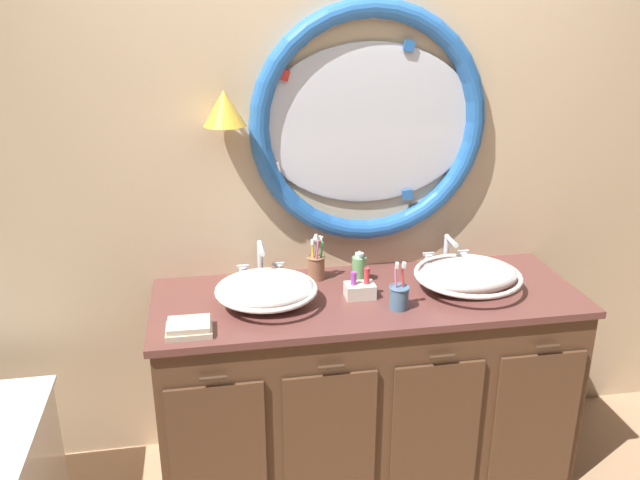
{
  "coord_description": "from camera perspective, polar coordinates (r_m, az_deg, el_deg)",
  "views": [
    {
      "loc": [
        -0.58,
        -2.18,
        2.05
      ],
      "look_at": [
        -0.15,
        0.25,
        1.12
      ],
      "focal_mm": 37.08,
      "sensor_mm": 36.0,
      "label": 1
    }
  ],
  "objects": [
    {
      "name": "back_wall_assembly",
      "position": [
        2.92,
        1.91,
        6.22
      ],
      "size": [
        6.4,
        0.26,
        2.6
      ],
      "color": "#D6B78E",
      "rests_on": "ground_plane"
    },
    {
      "name": "vanity_counter",
      "position": [
        2.97,
        3.92,
        -12.22
      ],
      "size": [
        1.78,
        0.66,
        0.87
      ],
      "color": "brown",
      "rests_on": "ground_plane"
    },
    {
      "name": "sink_basin_left",
      "position": [
        2.65,
        -4.65,
        -4.31
      ],
      "size": [
        0.41,
        0.41,
        0.13
      ],
      "color": "white",
      "rests_on": "vanity_counter"
    },
    {
      "name": "sink_basin_right",
      "position": [
        2.84,
        12.64,
        -3.0
      ],
      "size": [
        0.45,
        0.45,
        0.13
      ],
      "color": "white",
      "rests_on": "vanity_counter"
    },
    {
      "name": "faucet_set_left",
      "position": [
        2.88,
        -5.14,
        -2.11
      ],
      "size": [
        0.21,
        0.15,
        0.18
      ],
      "color": "silver",
      "rests_on": "vanity_counter"
    },
    {
      "name": "faucet_set_right",
      "position": [
        3.06,
        10.87,
        -1.19
      ],
      "size": [
        0.22,
        0.14,
        0.15
      ],
      "color": "silver",
      "rests_on": "vanity_counter"
    },
    {
      "name": "toothbrush_holder_left",
      "position": [
        2.88,
        -0.34,
        -2.23
      ],
      "size": [
        0.08,
        0.08,
        0.22
      ],
      "color": "#996647",
      "rests_on": "vanity_counter"
    },
    {
      "name": "toothbrush_holder_right",
      "position": [
        2.63,
        6.84,
        -4.82
      ],
      "size": [
        0.08,
        0.08,
        0.2
      ],
      "color": "slate",
      "rests_on": "vanity_counter"
    },
    {
      "name": "soap_dispenser",
      "position": [
        2.85,
        3.4,
        -2.47
      ],
      "size": [
        0.06,
        0.07,
        0.14
      ],
      "color": "#6BAD66",
      "rests_on": "vanity_counter"
    },
    {
      "name": "folded_hand_towel",
      "position": [
        2.5,
        -11.24,
        -7.43
      ],
      "size": [
        0.17,
        0.13,
        0.04
      ],
      "color": "beige",
      "rests_on": "vanity_counter"
    },
    {
      "name": "toiletry_basket",
      "position": [
        2.72,
        3.47,
        -4.25
      ],
      "size": [
        0.12,
        0.08,
        0.13
      ],
      "color": "beige",
      "rests_on": "vanity_counter"
    }
  ]
}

